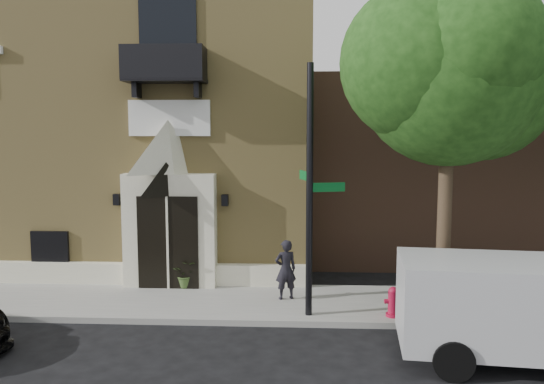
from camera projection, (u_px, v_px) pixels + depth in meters
The scene contains 11 objects.
ground at pixel (186, 326), 12.39m from camera, with size 120.00×120.00×0.00m, color black.
sidewalk at pixel (236, 303), 13.82m from camera, with size 42.00×3.00×0.15m, color gray.
church at pixel (150, 129), 19.92m from camera, with size 12.20×11.01×9.30m.
neighbour_building at pixel (542, 167), 20.38m from camera, with size 18.00×8.00×6.40m, color brown.
street_tree_left at pixel (452, 70), 11.79m from camera, with size 4.97×4.38×7.77m.
cargo_van at pixel (542, 308), 10.16m from camera, with size 5.18×2.54×2.03m.
street_sign at pixel (310, 191), 12.40m from camera, with size 1.08×0.92×5.93m.
fire_hydrant at pixel (393, 302), 12.54m from camera, with size 0.41×0.33×0.72m.
dumpster at pixel (447, 289), 12.79m from camera, with size 2.00×1.52×1.16m.
planter at pixel (186, 274), 14.92m from camera, with size 0.70×0.61×0.78m, color #3F5A28.
pedestrian_near at pixel (286, 269), 13.83m from camera, with size 0.57×0.38×1.57m, color black.
Camera 1 is at (2.61, -11.85, 4.47)m, focal length 35.00 mm.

